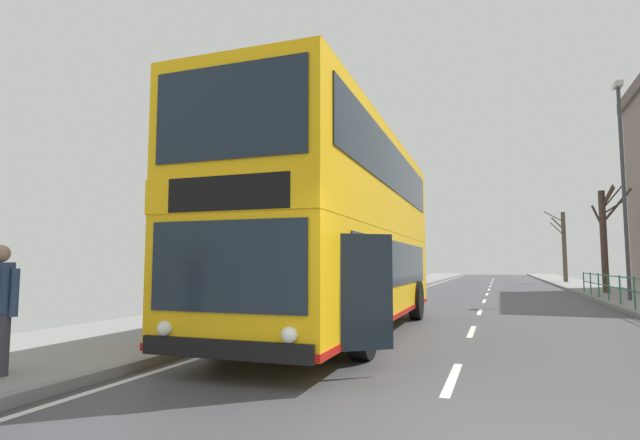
{
  "coord_description": "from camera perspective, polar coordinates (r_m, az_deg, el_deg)",
  "views": [
    {
      "loc": [
        0.63,
        -4.17,
        1.5
      ],
      "look_at": [
        -2.78,
        5.09,
        2.4
      ],
      "focal_mm": 27.33,
      "sensor_mm": 36.0,
      "label": 1
    }
  ],
  "objects": [
    {
      "name": "bare_tree_far_01",
      "position": [
        27.26,
        30.37,
        -1.45
      ],
      "size": [
        1.57,
        2.25,
        5.13
      ],
      "color": "#423328",
      "rests_on": "ground"
    },
    {
      "name": "street_lamp_far_side",
      "position": [
        22.37,
        31.94,
        4.66
      ],
      "size": [
        0.28,
        0.6,
        8.53
      ],
      "color": "#38383D",
      "rests_on": "ground"
    },
    {
      "name": "double_decker_bus_main",
      "position": [
        10.93,
        2.42,
        -1.02
      ],
      "size": [
        3.36,
        10.22,
        4.39
      ],
      "color": "#F4B20F",
      "rests_on": "ground"
    },
    {
      "name": "bare_tree_far_00",
      "position": [
        42.63,
        26.65,
        -2.62
      ],
      "size": [
        1.57,
        2.54,
        5.52
      ],
      "color": "brown",
      "rests_on": "ground"
    },
    {
      "name": "ground",
      "position": [
        4.62,
        2.36,
        -23.68
      ],
      "size": [
        15.8,
        140.0,
        0.2
      ],
      "color": "#414146"
    }
  ]
}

